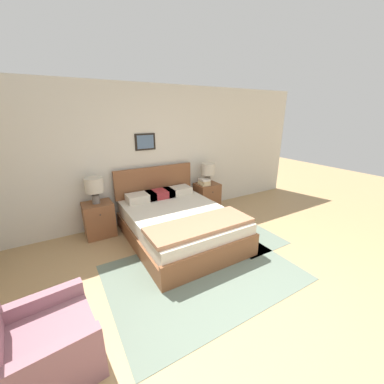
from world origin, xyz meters
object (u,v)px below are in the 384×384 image
at_px(bed, 178,223).
at_px(table_lamp_by_door, 208,170).
at_px(nightstand_near_window, 99,219).
at_px(table_lamp_near_window, 94,186).
at_px(armchair, 39,346).
at_px(nightstand_by_door, 207,197).

xyz_separation_m(bed, table_lamp_by_door, (1.17, 0.83, 0.62)).
relative_size(nightstand_near_window, table_lamp_near_window, 1.34).
height_order(armchair, table_lamp_by_door, table_lamp_by_door).
bearing_deg(nightstand_near_window, bed, -35.50).
distance_m(bed, nightstand_by_door, 1.41).
bearing_deg(armchair, table_lamp_near_window, 153.41).
bearing_deg(nightstand_near_window, armchair, -111.30).
xyz_separation_m(armchair, nightstand_by_door, (3.17, 2.23, 0.02)).
bearing_deg(nightstand_by_door, armchair, -144.89).
distance_m(bed, armchair, 2.46).
bearing_deg(table_lamp_by_door, bed, -144.64).
distance_m(table_lamp_near_window, table_lamp_by_door, 2.32).
bearing_deg(table_lamp_by_door, table_lamp_near_window, 180.00).
height_order(nightstand_by_door, table_lamp_near_window, table_lamp_near_window).
distance_m(armchair, table_lamp_near_window, 2.48).
height_order(nightstand_near_window, table_lamp_by_door, table_lamp_by_door).
xyz_separation_m(armchair, table_lamp_near_window, (0.86, 2.23, 0.63)).
xyz_separation_m(table_lamp_near_window, table_lamp_by_door, (2.32, 0.00, 0.00)).
height_order(nightstand_near_window, table_lamp_near_window, table_lamp_near_window).
distance_m(bed, table_lamp_by_door, 1.56).
height_order(bed, armchair, bed).
bearing_deg(nightstand_by_door, table_lamp_by_door, 25.07).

